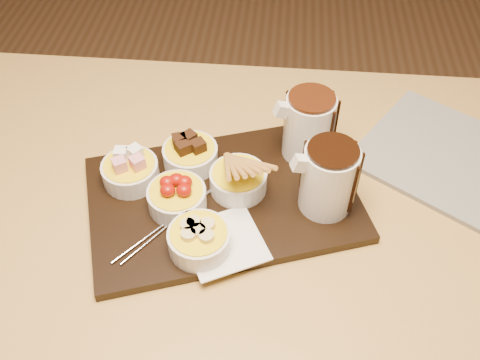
# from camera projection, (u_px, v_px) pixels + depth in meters

# --- Properties ---
(dining_table) EXTENTS (1.20, 0.80, 0.75)m
(dining_table) POSITION_uv_depth(u_px,v_px,m) (235.00, 231.00, 1.02)
(dining_table) COLOR #B88E44
(dining_table) RESTS_ON ground
(serving_board) EXTENTS (0.53, 0.43, 0.02)m
(serving_board) POSITION_uv_depth(u_px,v_px,m) (223.00, 199.00, 0.94)
(serving_board) COLOR black
(serving_board) RESTS_ON dining_table
(napkin) EXTENTS (0.16, 0.16, 0.00)m
(napkin) POSITION_uv_depth(u_px,v_px,m) (224.00, 242.00, 0.86)
(napkin) COLOR white
(napkin) RESTS_ON serving_board
(bowl_marshmallows) EXTENTS (0.10, 0.10, 0.04)m
(bowl_marshmallows) POSITION_uv_depth(u_px,v_px,m) (131.00, 172.00, 0.94)
(bowl_marshmallows) COLOR silver
(bowl_marshmallows) RESTS_ON serving_board
(bowl_cake) EXTENTS (0.10, 0.10, 0.04)m
(bowl_cake) POSITION_uv_depth(u_px,v_px,m) (190.00, 156.00, 0.97)
(bowl_cake) COLOR silver
(bowl_cake) RESTS_ON serving_board
(bowl_strawberries) EXTENTS (0.10, 0.10, 0.04)m
(bowl_strawberries) POSITION_uv_depth(u_px,v_px,m) (177.00, 198.00, 0.90)
(bowl_strawberries) COLOR silver
(bowl_strawberries) RESTS_ON serving_board
(bowl_biscotti) EXTENTS (0.10, 0.10, 0.04)m
(bowl_biscotti) POSITION_uv_depth(u_px,v_px,m) (238.00, 181.00, 0.93)
(bowl_biscotti) COLOR silver
(bowl_biscotti) RESTS_ON serving_board
(bowl_bananas) EXTENTS (0.10, 0.10, 0.04)m
(bowl_bananas) POSITION_uv_depth(u_px,v_px,m) (199.00, 240.00, 0.84)
(bowl_bananas) COLOR silver
(bowl_bananas) RESTS_ON serving_board
(pitcher_dark_chocolate) EXTENTS (0.11, 0.11, 0.12)m
(pitcher_dark_chocolate) POSITION_uv_depth(u_px,v_px,m) (328.00, 179.00, 0.87)
(pitcher_dark_chocolate) COLOR silver
(pitcher_dark_chocolate) RESTS_ON serving_board
(pitcher_milk_chocolate) EXTENTS (0.11, 0.11, 0.12)m
(pitcher_milk_chocolate) POSITION_uv_depth(u_px,v_px,m) (309.00, 127.00, 0.96)
(pitcher_milk_chocolate) COLOR silver
(pitcher_milk_chocolate) RESTS_ON serving_board
(fondue_skewers) EXTENTS (0.22, 0.19, 0.01)m
(fondue_skewers) POSITION_uv_depth(u_px,v_px,m) (174.00, 216.00, 0.89)
(fondue_skewers) COLOR silver
(fondue_skewers) RESTS_ON serving_board
(newspaper) EXTENTS (0.43, 0.41, 0.01)m
(newspaper) POSITION_uv_depth(u_px,v_px,m) (457.00, 161.00, 1.01)
(newspaper) COLOR beige
(newspaper) RESTS_ON dining_table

